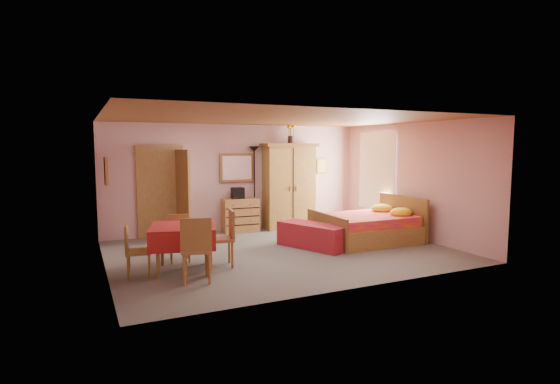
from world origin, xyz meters
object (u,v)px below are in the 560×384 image
wardrobe (289,186)px  chair_west (138,251)px  wall_mirror (237,168)px  sunflower_vase (291,133)px  chair_east (220,238)px  chair_north (180,239)px  floor_lamp (254,188)px  bed (366,220)px  stereo (238,193)px  bench (313,236)px  chair_south (197,249)px  dining_table (183,248)px  chest_of_drawers (241,215)px

wardrobe → chair_west: (-4.01, -2.78, -0.65)m
wall_mirror → sunflower_vase: size_ratio=1.71×
chair_east → chair_north: bearing=52.0°
wall_mirror → floor_lamp: 0.66m
wall_mirror → bed: wall_mirror is taller
stereo → chair_east: 3.08m
floor_lamp → sunflower_vase: sunflower_vase is taller
floor_lamp → sunflower_vase: (0.95, -0.12, 1.37)m
chair_west → wardrobe: bearing=133.3°
bench → wall_mirror: bearing=107.0°
stereo → wardrobe: wardrobe is taller
sunflower_vase → chair_east: size_ratio=0.53×
stereo → chair_north: bearing=-131.3°
floor_lamp → chair_east: size_ratio=2.11×
floor_lamp → chair_south: 4.28m
chair_north → wall_mirror: bearing=-121.3°
bench → dining_table: 2.82m
bench → wardrobe: bearing=76.5°
wall_mirror → bed: bearing=-48.5°
floor_lamp → bed: 2.91m
sunflower_vase → chair_north: size_ratio=0.62×
stereo → chair_south: stereo is taller
sunflower_vase → bench: (-0.61, -2.24, -2.15)m
floor_lamp → sunflower_vase: 1.67m
chest_of_drawers → chair_north: (-1.94, -2.14, 0.01)m
chair_north → sunflower_vase: bearing=-138.8°
chair_south → chair_west: bearing=159.6°
chair_east → bench: bearing=-65.8°
bench → chair_south: 2.96m
stereo → chair_south: (-1.88, -3.41, -0.44)m
bed → chair_east: size_ratio=2.11×
chest_of_drawers → bed: 3.04m
chair_north → chest_of_drawers: bearing=-124.0°
wardrobe → chair_east: size_ratio=2.18×
chair_south → wardrobe: bearing=62.1°
wardrobe → chair_east: wardrobe is taller
chest_of_drawers → dining_table: 3.42m
stereo → floor_lamp: bearing=14.8°
dining_table → chair_south: bearing=-84.7°
floor_lamp → chair_west: size_ratio=2.44×
wall_mirror → stereo: bearing=-108.3°
bed → chair_west: (-4.85, -0.65, -0.05)m
chair_south → dining_table: bearing=111.2°
chair_north → bed: bearing=-172.4°
chest_of_drawers → stereo: size_ratio=3.00×
chair_north → chair_west: chair_west is taller
chair_west → chair_south: bearing=62.3°
chair_south → chair_east: size_ratio=1.04×
wall_mirror → dining_table: wall_mirror is taller
wardrobe → bench: wardrobe is taller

